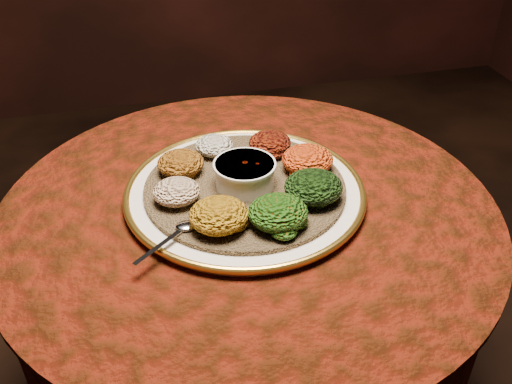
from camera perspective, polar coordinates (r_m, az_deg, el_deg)
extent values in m
cylinder|color=black|center=(1.37, -0.66, -14.67)|extent=(0.12, 0.12, 0.68)
cylinder|color=black|center=(1.12, -0.79, -2.70)|extent=(0.80, 0.80, 0.04)
cylinder|color=#481006|center=(1.21, -0.73, -8.11)|extent=(0.93, 0.93, 0.34)
cylinder|color=#481006|center=(1.10, -0.80, -1.59)|extent=(0.96, 0.96, 0.01)
cylinder|color=silver|center=(1.11, -1.11, -0.11)|extent=(0.48, 0.48, 0.02)
torus|color=#BC8C2F|center=(1.11, -1.11, 0.18)|extent=(0.47, 0.47, 0.01)
cylinder|color=olive|center=(1.10, -1.12, 0.48)|extent=(0.42, 0.42, 0.01)
cylinder|color=silver|center=(1.09, -1.14, 1.78)|extent=(0.11, 0.11, 0.05)
cylinder|color=silver|center=(1.08, -1.15, 2.76)|extent=(0.12, 0.12, 0.01)
cylinder|color=#601004|center=(1.08, -1.15, 2.44)|extent=(0.09, 0.09, 0.01)
ellipsoid|color=silver|center=(1.00, -6.94, -3.36)|extent=(0.04, 0.03, 0.01)
cube|color=silver|center=(0.96, -9.76, -5.45)|extent=(0.09, 0.07, 0.00)
ellipsoid|color=beige|center=(1.19, -4.21, 4.66)|extent=(0.08, 0.08, 0.04)
ellipsoid|color=black|center=(1.20, 1.40, 4.94)|extent=(0.09, 0.08, 0.04)
ellipsoid|color=#C77410|center=(1.14, 5.17, 3.25)|extent=(0.10, 0.10, 0.05)
ellipsoid|color=black|center=(1.06, 5.76, 0.50)|extent=(0.11, 0.10, 0.05)
ellipsoid|color=#8F3C09|center=(0.99, 2.21, -2.08)|extent=(0.11, 0.10, 0.05)
ellipsoid|color=#9A6E0D|center=(0.99, -3.74, -2.33)|extent=(0.10, 0.10, 0.05)
ellipsoid|color=#750708|center=(1.06, -7.95, 0.03)|extent=(0.09, 0.08, 0.04)
ellipsoid|color=brown|center=(1.14, -7.55, 2.88)|extent=(0.09, 0.09, 0.04)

